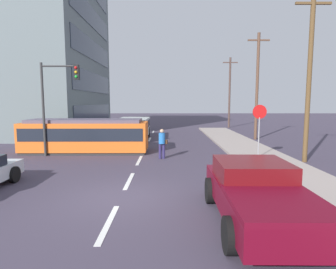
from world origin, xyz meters
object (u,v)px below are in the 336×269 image
pedestrian_crossing (163,142)px  utility_pole_mid (258,85)px  stop_sign (261,120)px  streetcar_tram (87,135)px  parked_sedan_mid (87,135)px  pickup_truck_parked (258,193)px  utility_pole_near (311,75)px  utility_pole_far (231,91)px  traffic_light_mast (58,92)px  city_bus (134,127)px

pedestrian_crossing → utility_pole_mid: 11.89m
pedestrian_crossing → stop_sign: 5.46m
utility_pole_mid → streetcar_tram: bearing=-154.3°
parked_sedan_mid → utility_pole_mid: utility_pole_mid is taller
streetcar_tram → stop_sign: size_ratio=2.68×
pickup_truck_parked → utility_pole_near: 9.77m
stop_sign → utility_pole_near: utility_pole_near is taller
pedestrian_crossing → utility_pole_far: utility_pole_far is taller
traffic_light_mast → utility_pole_near: utility_pole_near is taller
parked_sedan_mid → stop_sign: (11.34, -6.38, 1.57)m
streetcar_tram → utility_pole_mid: 14.47m
pedestrian_crossing → utility_pole_near: size_ratio=0.19×
pickup_truck_parked → traffic_light_mast: traffic_light_mast is taller
utility_pole_near → pickup_truck_parked: bearing=-123.1°
utility_pole_near → utility_pole_far: utility_pole_near is taller
pedestrian_crossing → parked_sedan_mid: 8.57m
city_bus → utility_pole_near: (10.24, -9.18, 3.50)m
city_bus → stop_sign: bearing=-47.2°
utility_pole_far → utility_pole_mid: bearing=-90.7°
streetcar_tram → utility_pole_mid: bearing=25.7°
stop_sign → utility_pole_near: (2.29, -0.58, 2.32)m
streetcar_tram → parked_sedan_mid: (-1.17, 3.96, -0.46)m
parked_sedan_mid → utility_pole_near: bearing=-27.1°
stop_sign → utility_pole_far: size_ratio=0.34×
city_bus → utility_pole_far: size_ratio=0.60×
traffic_light_mast → pedestrian_crossing: bearing=-7.1°
pedestrian_crossing → stop_sign: bearing=-3.2°
traffic_light_mast → utility_pole_mid: (13.86, 7.46, 0.87)m
city_bus → pickup_truck_parked: city_bus is taller
pedestrian_crossing → pickup_truck_parked: bearing=-72.5°
streetcar_tram → utility_pole_near: (12.46, -3.00, 3.43)m
utility_pole_near → utility_pole_mid: bearing=88.8°
streetcar_tram → utility_pole_far: bearing=53.5°
traffic_light_mast → utility_pole_mid: size_ratio=0.61×
utility_pole_near → utility_pole_far: 20.27m
pedestrian_crossing → stop_sign: size_ratio=0.58×
city_bus → traffic_light_mast: bearing=-114.5°
pedestrian_crossing → streetcar_tram: bearing=156.5°
pedestrian_crossing → utility_pole_mid: bearing=46.5°
city_bus → traffic_light_mast: traffic_light_mast is taller
parked_sedan_mid → utility_pole_mid: 14.53m
stop_sign → utility_pole_near: size_ratio=0.33×
streetcar_tram → stop_sign: bearing=-13.4°
parked_sedan_mid → streetcar_tram: bearing=-73.5°
city_bus → utility_pole_mid: size_ratio=0.58×
pickup_truck_parked → traffic_light_mast: (-8.74, 9.20, 2.92)m
stop_sign → utility_pole_mid: bearing=73.8°
pickup_truck_parked → stop_sign: (2.64, 8.15, 1.40)m
pickup_truck_parked → utility_pole_far: size_ratio=0.59×
parked_sedan_mid → utility_pole_far: 19.66m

